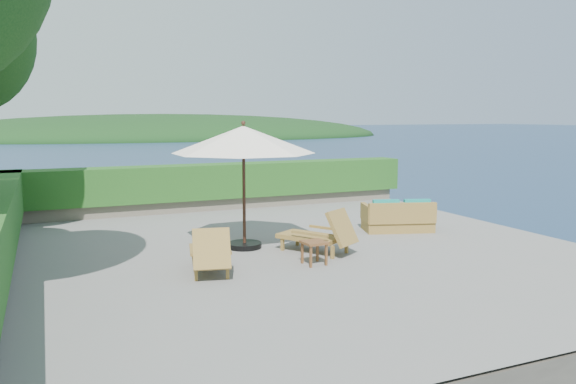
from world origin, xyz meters
name	(u,v)px	position (x,y,z in m)	size (l,w,h in m)	color
ground	(290,250)	(0.00, 0.00, 0.00)	(12.00, 12.00, 0.00)	slate
foundation	(290,321)	(0.00, 0.00, -1.55)	(12.00, 12.00, 3.00)	#554F43
offshore_island	(164,138)	(25.00, 140.00, -3.00)	(126.00, 57.60, 12.60)	black
planter_wall_far	(215,203)	(0.00, 5.60, 0.18)	(12.00, 0.60, 0.36)	slate
hedge_far	(214,181)	(0.00, 5.60, 0.85)	(12.40, 0.90, 1.00)	#144716
patio_umbrella	(243,141)	(-0.81, 0.54, 2.26)	(3.92, 3.92, 2.67)	black
lounge_left	(210,253)	(-2.00, -1.03, 0.37)	(0.94, 1.63, 0.89)	olive
lounge_right	(320,234)	(0.46, -0.49, 0.39)	(1.41, 1.72, 0.93)	olive
side_table	(314,245)	(-0.06, -1.25, 0.37)	(0.44, 0.44, 0.45)	brown
wicker_loveseat	(398,218)	(3.17, 0.70, 0.31)	(1.82, 1.30, 0.81)	olive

